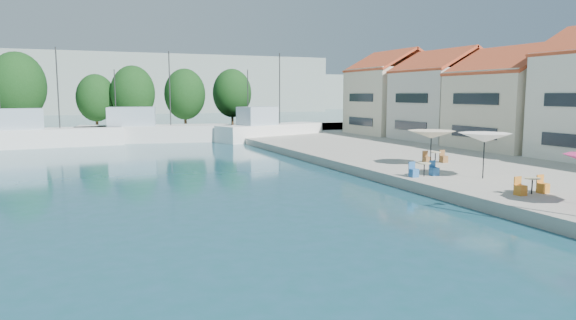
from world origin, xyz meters
name	(u,v)px	position (x,y,z in m)	size (l,w,h in m)	color
quay_right	(523,157)	(22.00, 30.00, 0.30)	(32.00, 92.00, 0.60)	#9B978C
quay_far	(97,134)	(-8.00, 67.00, 0.30)	(90.00, 16.00, 0.60)	#9B978C
hill_east	(225,92)	(40.00, 180.00, 6.00)	(140.00, 40.00, 12.00)	gray
building_04	(515,96)	(24.00, 33.00, 5.02)	(9.00, 8.80, 9.20)	beige
building_05	(445,93)	(24.00, 42.00, 5.26)	(8.40, 8.80, 9.70)	beige
building_06	(393,91)	(24.00, 51.00, 5.50)	(9.00, 8.80, 10.20)	beige
trawler_02	(40,136)	(-13.68, 56.13, 1.07)	(14.93, 5.09, 10.20)	silver
trawler_03	(152,132)	(-2.70, 57.65, 1.07)	(16.84, 7.10, 10.20)	silver
trawler_04	(269,131)	(9.82, 54.55, 1.07)	(13.49, 7.58, 10.20)	white
tree_04	(17,86)	(-16.47, 68.41, 6.11)	(6.45, 6.45, 9.54)	#3F2B19
tree_05	(96,98)	(-7.82, 70.05, 4.72)	(4.82, 4.82, 7.14)	#3F2B19
tree_06	(133,93)	(-3.44, 68.38, 5.33)	(5.54, 5.54, 8.20)	#3F2B19
tree_07	(185,94)	(3.13, 68.19, 5.18)	(5.36, 5.36, 7.93)	#3F2B19
tree_08	(232,93)	(10.61, 71.64, 5.33)	(5.54, 5.54, 8.20)	#3F2B19
umbrella_white	(485,138)	(10.02, 21.61, 2.84)	(2.82, 2.82, 2.49)	black
umbrella_cream	(431,134)	(10.72, 27.00, 2.60)	(3.07, 3.07, 2.26)	black
cafe_table_01	(532,188)	(8.87, 17.30, 0.89)	(1.82, 0.70, 0.76)	black
cafe_table_02	(424,171)	(7.53, 23.47, 0.89)	(1.82, 0.70, 0.76)	black
cafe_table_03	(435,159)	(11.71, 27.76, 0.89)	(1.82, 0.70, 0.76)	black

